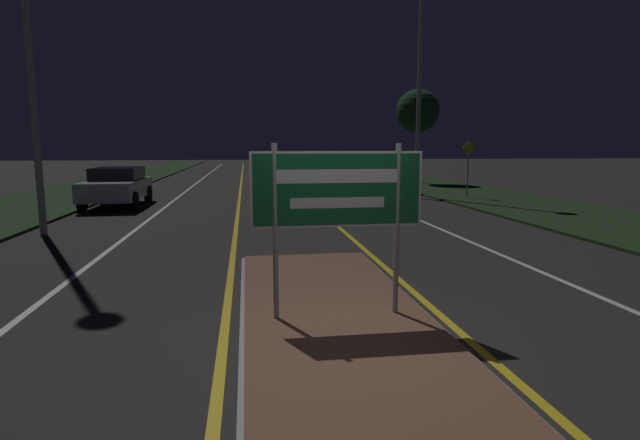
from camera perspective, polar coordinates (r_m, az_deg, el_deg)
The scene contains 18 objects.
ground_plane at distance 6.05m, azimuth 3.20°, elevation -13.90°, with size 160.00×160.00×0.00m, color #282623.
median_island at distance 6.70m, azimuth 1.92°, elevation -11.24°, with size 2.52×7.60×0.10m.
verge_left at distance 26.90m, azimuth -26.54°, elevation 2.75°, with size 5.00×100.00×0.08m.
verge_right at distance 27.70m, azimuth 14.21°, elevation 3.52°, with size 5.00×100.00×0.08m.
centre_line_yellow_left at distance 30.56m, azimuth -9.02°, elevation 4.04°, with size 0.12×70.00×0.01m.
centre_line_yellow_right at distance 30.67m, azimuth -3.58°, elevation 4.15°, with size 0.12×70.00×0.01m.
lane_line_white_left at distance 30.71m, azimuth -14.17°, elevation 3.91°, with size 0.12×70.00×0.01m.
lane_line_white_right at distance 31.02m, azimuth 1.50°, elevation 4.21°, with size 0.12×70.00×0.01m.
edge_line_white_left at distance 31.15m, azimuth -19.67°, elevation 3.74°, with size 0.10×70.00×0.01m.
edge_line_white_right at distance 31.68m, azimuth 6.87°, elevation 4.24°, with size 0.10×70.00×0.01m.
highway_sign at distance 6.33m, azimuth 2.00°, elevation 2.73°, with size 2.20×0.07×2.23m.
streetlight_right_near at distance 23.06m, azimuth 11.44°, elevation 20.29°, with size 0.61×0.61×10.37m.
car_receding_0 at distance 17.75m, azimuth 3.34°, elevation 3.51°, with size 1.92×4.73×1.43m.
car_receding_1 at distance 26.01m, azimuth 7.24°, elevation 5.05°, with size 1.98×4.59×1.53m.
car_receding_2 at distance 35.28m, azimuth -2.01°, elevation 5.95°, with size 1.86×4.33×1.44m.
car_approaching_0 at distance 20.59m, azimuth -22.17°, elevation 3.64°, with size 1.99×4.34×1.49m.
warning_sign at distance 22.68m, azimuth 16.56°, elevation 6.19°, with size 0.60×0.06×2.43m.
roadside_palm_right at distance 30.92m, azimuth 11.13°, elevation 12.09°, with size 2.56×2.56×5.57m.
Camera 1 is at (-1.14, -5.47, 2.30)m, focal length 28.00 mm.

